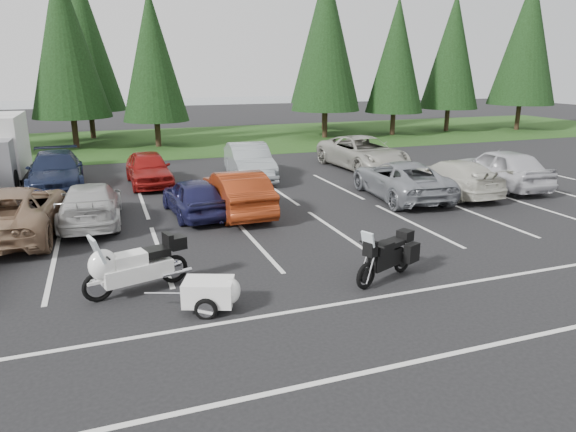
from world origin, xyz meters
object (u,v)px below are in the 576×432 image
at_px(car_near_2, 13,212).
at_px(adventure_motorcycle, 386,253).
at_px(car_far_1, 56,171).
at_px(car_far_4, 363,153).
at_px(car_near_3, 91,204).
at_px(car_far_2, 149,168).
at_px(car_near_6, 400,179).
at_px(cargo_trailer, 209,295).
at_px(car_near_4, 193,197).
at_px(car_near_8, 501,168).
at_px(car_near_5, 237,192).
at_px(car_near_7, 452,177).
at_px(car_far_3, 249,162).
at_px(touring_motorcycle, 136,261).

bearing_deg(car_near_2, adventure_motorcycle, 146.52).
xyz_separation_m(car_near_2, car_far_1, (0.75, 6.45, 0.00)).
bearing_deg(car_far_4, car_near_3, -160.55).
distance_m(car_near_3, car_far_2, 5.79).
distance_m(car_near_3, car_far_4, 13.93).
height_order(car_near_6, cargo_trailer, car_near_6).
bearing_deg(adventure_motorcycle, car_near_4, 90.83).
bearing_deg(car_near_2, car_near_8, -174.52).
distance_m(car_near_5, car_near_6, 6.55).
relative_size(car_near_4, car_far_4, 0.67).
relative_size(car_near_6, car_near_7, 1.10).
relative_size(car_far_3, adventure_motorcycle, 2.12).
distance_m(car_near_5, car_near_8, 11.50).
bearing_deg(car_far_2, car_near_4, -81.93).
relative_size(car_near_5, car_near_8, 0.94).
xyz_separation_m(car_near_2, car_near_5, (6.92, 0.26, -0.01)).
height_order(car_near_8, car_far_3, car_near_8).
relative_size(car_near_2, touring_motorcycle, 2.03).
height_order(car_near_5, car_near_8, car_near_8).
bearing_deg(car_near_8, touring_motorcycle, 24.98).
bearing_deg(car_near_5, cargo_trailer, 70.60).
bearing_deg(car_near_6, car_far_4, -98.41).
bearing_deg(car_near_3, car_far_1, -73.78).
xyz_separation_m(car_near_5, car_far_3, (1.96, 5.42, 0.05)).
relative_size(car_near_5, car_far_4, 0.79).
xyz_separation_m(car_near_3, car_far_3, (6.74, 5.03, 0.13)).
bearing_deg(car_near_5, car_near_4, -7.61).
bearing_deg(car_near_8, car_far_1, -14.77).
bearing_deg(car_far_4, car_far_1, 174.97).
xyz_separation_m(car_far_2, car_far_4, (10.49, 0.20, 0.08)).
xyz_separation_m(car_near_4, car_far_3, (3.44, 5.23, 0.14)).
distance_m(car_near_6, car_far_2, 10.65).
relative_size(car_near_6, car_far_3, 1.07).
height_order(car_near_3, car_near_7, car_near_7).
bearing_deg(car_near_7, car_far_3, -39.55).
xyz_separation_m(car_near_5, car_near_6, (6.55, 0.02, -0.03)).
height_order(car_near_3, car_far_3, car_far_3).
xyz_separation_m(car_far_2, touring_motorcycle, (-1.30, -11.36, 0.02)).
bearing_deg(car_near_7, car_far_2, -27.90).
height_order(car_near_7, car_far_3, car_far_3).
bearing_deg(car_near_6, car_far_2, -26.55).
bearing_deg(car_far_1, adventure_motorcycle, -60.87).
bearing_deg(car_far_2, car_near_6, -34.25).
bearing_deg(car_near_6, car_near_7, -178.70).
bearing_deg(car_near_3, cargo_trailer, 109.87).
bearing_deg(car_near_7, cargo_trailer, 31.21).
distance_m(car_near_5, touring_motorcycle, 6.81).
xyz_separation_m(car_near_7, car_near_8, (2.66, 0.31, 0.15)).
distance_m(car_near_3, car_near_8, 16.27).
distance_m(car_near_4, car_near_5, 1.50).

